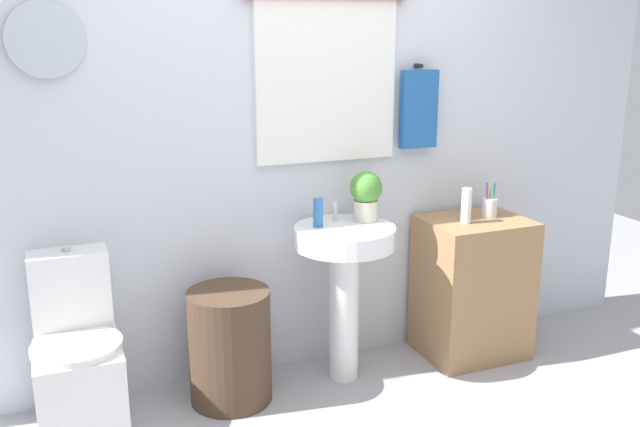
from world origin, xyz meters
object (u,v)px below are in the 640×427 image
object	(u,v)px
lotion_bottle	(466,206)
soap_bottle	(318,213)
toilet	(78,363)
laundry_hamper	(230,346)
pedestal_sink	(344,267)
wooden_cabinet	(472,287)
toothbrush_cup	(490,207)
potted_plant	(366,194)

from	to	relation	value
lotion_bottle	soap_bottle	bearing A→B (deg)	173.47
toilet	soap_bottle	size ratio (longest dim) A/B	5.65
laundry_hamper	pedestal_sink	bearing A→B (deg)	0.00
wooden_cabinet	soap_bottle	distance (m)	1.01
lotion_bottle	toothbrush_cup	world-z (taller)	same
potted_plant	pedestal_sink	bearing A→B (deg)	-156.80
toilet	pedestal_sink	bearing A→B (deg)	-1.61
toothbrush_cup	toilet	bearing A→B (deg)	179.58
soap_bottle	laundry_hamper	bearing A→B (deg)	-173.95
wooden_cabinet	laundry_hamper	bearing A→B (deg)	180.00
pedestal_sink	wooden_cabinet	bearing A→B (deg)	0.00
laundry_hamper	potted_plant	distance (m)	0.99
soap_bottle	lotion_bottle	size ratio (longest dim) A/B	0.77
toilet	potted_plant	distance (m)	1.55
laundry_hamper	pedestal_sink	distance (m)	0.67
wooden_cabinet	toothbrush_cup	world-z (taller)	toothbrush_cup
wooden_cabinet	toothbrush_cup	distance (m)	0.45
pedestal_sink	toothbrush_cup	size ratio (longest dim) A/B	4.34
wooden_cabinet	soap_bottle	xyz separation A→B (m)	(-0.88, 0.05, 0.49)
lotion_bottle	toothbrush_cup	xyz separation A→B (m)	(0.19, 0.06, -0.04)
wooden_cabinet	toothbrush_cup	size ratio (longest dim) A/B	4.12
wooden_cabinet	toothbrush_cup	xyz separation A→B (m)	(0.09, 0.02, 0.44)
laundry_hamper	wooden_cabinet	distance (m)	1.36
laundry_hamper	lotion_bottle	bearing A→B (deg)	-1.82
toilet	soap_bottle	world-z (taller)	soap_bottle
soap_bottle	toothbrush_cup	world-z (taller)	toothbrush_cup
laundry_hamper	potted_plant	size ratio (longest dim) A/B	2.19
toilet	wooden_cabinet	distance (m)	2.03
toilet	lotion_bottle	size ratio (longest dim) A/B	4.36
laundry_hamper	soap_bottle	xyz separation A→B (m)	(0.47, 0.05, 0.60)
pedestal_sink	lotion_bottle	distance (m)	0.72
pedestal_sink	soap_bottle	world-z (taller)	soap_bottle
pedestal_sink	wooden_cabinet	xyz separation A→B (m)	(0.76, 0.00, -0.22)
pedestal_sink	toilet	bearing A→B (deg)	178.39
toilet	wooden_cabinet	bearing A→B (deg)	-1.01
toilet	lotion_bottle	xyz separation A→B (m)	(1.94, -0.08, 0.55)
toilet	lotion_bottle	world-z (taller)	lotion_bottle
toilet	potted_plant	world-z (taller)	potted_plant
lotion_bottle	potted_plant	bearing A→B (deg)	169.23
potted_plant	toothbrush_cup	xyz separation A→B (m)	(0.71, -0.04, -0.13)
soap_bottle	potted_plant	distance (m)	0.27
laundry_hamper	lotion_bottle	world-z (taller)	lotion_bottle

